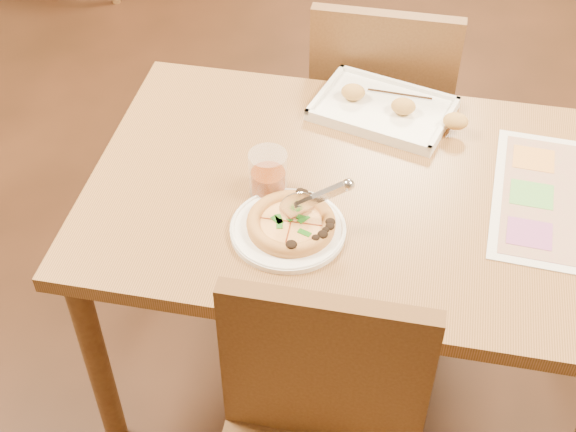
% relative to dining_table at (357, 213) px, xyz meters
% --- Properties ---
extents(dining_table, '(1.30, 0.85, 0.72)m').
position_rel_dining_table_xyz_m(dining_table, '(0.00, 0.00, 0.00)').
color(dining_table, '#96633C').
rests_on(dining_table, ground).
extents(chair_far, '(0.42, 0.42, 0.47)m').
position_rel_dining_table_xyz_m(chair_far, '(-0.00, 0.60, -0.07)').
color(chair_far, brown).
rests_on(chair_far, ground).
extents(plate, '(0.34, 0.34, 0.01)m').
position_rel_dining_table_xyz_m(plate, '(-0.14, -0.18, 0.09)').
color(plate, white).
rests_on(plate, dining_table).
extents(pizza, '(0.20, 0.20, 0.03)m').
position_rel_dining_table_xyz_m(pizza, '(-0.13, -0.17, 0.11)').
color(pizza, '#E19F4D').
rests_on(pizza, plate).
extents(pizza_cutter, '(0.15, 0.07, 0.09)m').
position_rel_dining_table_xyz_m(pizza_cutter, '(-0.09, -0.15, 0.17)').
color(pizza_cutter, silver).
rests_on(pizza_cutter, pizza).
extents(appetizer_tray, '(0.42, 0.32, 0.06)m').
position_rel_dining_table_xyz_m(appetizer_tray, '(0.03, 0.30, 0.10)').
color(appetizer_tray, white).
rests_on(appetizer_tray, dining_table).
extents(glass_tumbler, '(0.09, 0.09, 0.11)m').
position_rel_dining_table_xyz_m(glass_tumbler, '(-0.21, -0.05, 0.13)').
color(glass_tumbler, maroon).
rests_on(glass_tumbler, dining_table).
extents(menu, '(0.36, 0.49, 0.00)m').
position_rel_dining_table_xyz_m(menu, '(0.48, 0.05, 0.09)').
color(menu, silver).
rests_on(menu, dining_table).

